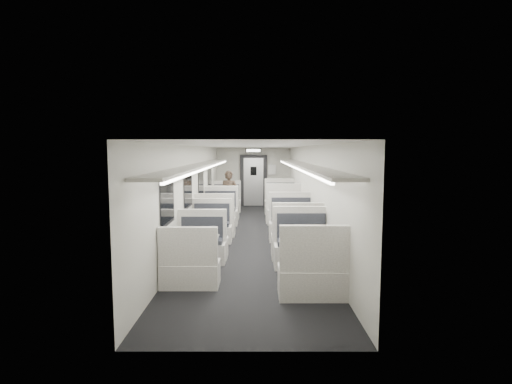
{
  "coord_description": "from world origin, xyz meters",
  "views": [
    {
      "loc": [
        0.11,
        -10.33,
        2.28
      ],
      "look_at": [
        0.1,
        0.54,
        1.15
      ],
      "focal_mm": 28.0,
      "sensor_mm": 36.0,
      "label": 1
    }
  ],
  "objects_px": {
    "booth_right_b": "(287,215)",
    "vestibule_door": "(254,181)",
    "booth_left_b": "(218,216)",
    "booth_left_d": "(197,255)",
    "booth_right_d": "(307,258)",
    "passenger": "(229,195)",
    "exit_sign": "(253,151)",
    "booth_right_a": "(282,205)",
    "booth_left_a": "(225,204)",
    "booth_left_c": "(208,234)",
    "booth_right_c": "(294,231)"
  },
  "relations": [
    {
      "from": "booth_left_c",
      "to": "booth_left_d",
      "type": "xyz_separation_m",
      "value": [
        0.0,
        -1.79,
        -0.01
      ]
    },
    {
      "from": "booth_right_a",
      "to": "exit_sign",
      "type": "xyz_separation_m",
      "value": [
        -1.0,
        2.34,
        1.86
      ]
    },
    {
      "from": "booth_right_b",
      "to": "exit_sign",
      "type": "relative_size",
      "value": 3.54
    },
    {
      "from": "booth_left_b",
      "to": "booth_left_d",
      "type": "relative_size",
      "value": 1.11
    },
    {
      "from": "booth_right_d",
      "to": "booth_right_a",
      "type": "bearing_deg",
      "value": 90.0
    },
    {
      "from": "booth_right_a",
      "to": "booth_right_d",
      "type": "relative_size",
      "value": 1.07
    },
    {
      "from": "booth_left_c",
      "to": "vestibule_door",
      "type": "relative_size",
      "value": 0.96
    },
    {
      "from": "booth_left_b",
      "to": "booth_right_a",
      "type": "distance_m",
      "value": 2.88
    },
    {
      "from": "booth_right_c",
      "to": "exit_sign",
      "type": "relative_size",
      "value": 3.67
    },
    {
      "from": "passenger",
      "to": "exit_sign",
      "type": "xyz_separation_m",
      "value": [
        0.79,
        2.72,
        1.47
      ]
    },
    {
      "from": "booth_left_b",
      "to": "passenger",
      "type": "xyz_separation_m",
      "value": [
        0.21,
        1.7,
        0.42
      ]
    },
    {
      "from": "booth_left_c",
      "to": "booth_left_b",
      "type": "bearing_deg",
      "value": 90.0
    },
    {
      "from": "booth_right_b",
      "to": "vestibule_door",
      "type": "relative_size",
      "value": 1.05
    },
    {
      "from": "booth_right_b",
      "to": "exit_sign",
      "type": "bearing_deg",
      "value": 103.18
    },
    {
      "from": "booth_left_c",
      "to": "booth_right_c",
      "type": "xyz_separation_m",
      "value": [
        2.0,
        0.11,
        0.05
      ]
    },
    {
      "from": "booth_left_d",
      "to": "booth_right_b",
      "type": "distance_m",
      "value": 4.69
    },
    {
      "from": "booth_right_c",
      "to": "vestibule_door",
      "type": "distance_m",
      "value": 7.2
    },
    {
      "from": "passenger",
      "to": "booth_left_a",
      "type": "bearing_deg",
      "value": 111.89
    },
    {
      "from": "booth_left_b",
      "to": "booth_right_b",
      "type": "height_order",
      "value": "booth_right_b"
    },
    {
      "from": "booth_left_c",
      "to": "booth_right_a",
      "type": "relative_size",
      "value": 0.86
    },
    {
      "from": "booth_left_b",
      "to": "passenger",
      "type": "relative_size",
      "value": 1.34
    },
    {
      "from": "booth_right_a",
      "to": "booth_right_c",
      "type": "bearing_deg",
      "value": -90.0
    },
    {
      "from": "booth_right_d",
      "to": "vestibule_door",
      "type": "height_order",
      "value": "vestibule_door"
    },
    {
      "from": "booth_left_b",
      "to": "exit_sign",
      "type": "distance_m",
      "value": 4.91
    },
    {
      "from": "booth_right_a",
      "to": "vestibule_door",
      "type": "relative_size",
      "value": 1.12
    },
    {
      "from": "booth_left_b",
      "to": "vestibule_door",
      "type": "xyz_separation_m",
      "value": [
        1.0,
        4.91,
        0.65
      ]
    },
    {
      "from": "booth_right_a",
      "to": "booth_right_c",
      "type": "height_order",
      "value": "booth_right_a"
    },
    {
      "from": "booth_right_d",
      "to": "exit_sign",
      "type": "relative_size",
      "value": 3.53
    },
    {
      "from": "booth_left_d",
      "to": "exit_sign",
      "type": "xyz_separation_m",
      "value": [
        1.0,
        8.51,
        1.93
      ]
    },
    {
      "from": "booth_right_a",
      "to": "booth_right_c",
      "type": "xyz_separation_m",
      "value": [
        0.0,
        -4.27,
        -0.01
      ]
    },
    {
      "from": "booth_left_b",
      "to": "booth_left_c",
      "type": "distance_m",
      "value": 2.3
    },
    {
      "from": "booth_right_d",
      "to": "passenger",
      "type": "bearing_deg",
      "value": 106.12
    },
    {
      "from": "exit_sign",
      "to": "booth_right_b",
      "type": "bearing_deg",
      "value": -76.82
    },
    {
      "from": "passenger",
      "to": "booth_left_c",
      "type": "bearing_deg",
      "value": -83.68
    },
    {
      "from": "booth_left_b",
      "to": "booth_left_d",
      "type": "height_order",
      "value": "booth_left_b"
    },
    {
      "from": "booth_left_a",
      "to": "exit_sign",
      "type": "relative_size",
      "value": 3.44
    },
    {
      "from": "booth_left_c",
      "to": "booth_right_c",
      "type": "relative_size",
      "value": 0.89
    },
    {
      "from": "booth_left_a",
      "to": "booth_right_a",
      "type": "xyz_separation_m",
      "value": [
        2.0,
        -0.58,
        0.04
      ]
    },
    {
      "from": "booth_right_d",
      "to": "vestibule_door",
      "type": "bearing_deg",
      "value": 96.08
    },
    {
      "from": "booth_right_a",
      "to": "booth_right_b",
      "type": "relative_size",
      "value": 1.07
    },
    {
      "from": "booth_left_b",
      "to": "vestibule_door",
      "type": "relative_size",
      "value": 1.04
    },
    {
      "from": "booth_right_d",
      "to": "booth_left_a",
      "type": "bearing_deg",
      "value": 105.64
    },
    {
      "from": "booth_left_a",
      "to": "booth_right_c",
      "type": "xyz_separation_m",
      "value": [
        2.0,
        -4.85,
        0.02
      ]
    },
    {
      "from": "booth_left_c",
      "to": "exit_sign",
      "type": "relative_size",
      "value": 3.25
    },
    {
      "from": "booth_left_b",
      "to": "booth_left_d",
      "type": "xyz_separation_m",
      "value": [
        0.0,
        -4.09,
        -0.04
      ]
    },
    {
      "from": "booth_right_b",
      "to": "passenger",
      "type": "xyz_separation_m",
      "value": [
        -1.79,
        1.55,
        0.42
      ]
    },
    {
      "from": "booth_right_a",
      "to": "booth_right_c",
      "type": "relative_size",
      "value": 1.03
    },
    {
      "from": "booth_left_c",
      "to": "passenger",
      "type": "relative_size",
      "value": 1.24
    },
    {
      "from": "booth_left_d",
      "to": "vestibule_door",
      "type": "relative_size",
      "value": 0.93
    },
    {
      "from": "booth_right_d",
      "to": "booth_right_b",
      "type": "bearing_deg",
      "value": 90.0
    }
  ]
}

